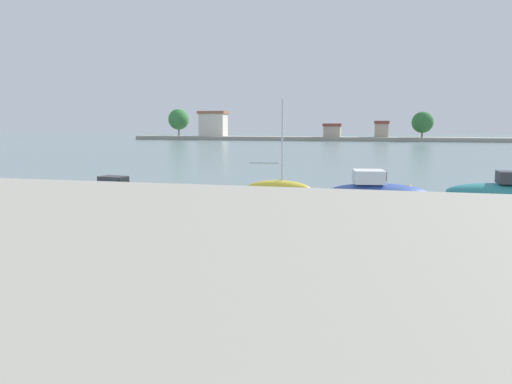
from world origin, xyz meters
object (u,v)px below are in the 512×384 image
(moored_boat_0, at_px, (14,193))
(moored_boat_2, at_px, (278,189))
(moored_boat_3, at_px, (376,192))
(moored_boat_4, at_px, (499,191))
(moored_boat_1, at_px, (117,199))
(mooring_buoy_4, at_px, (50,244))
(mooring_buoy_3, at_px, (385,239))
(mooring_buoy_0, at_px, (409,188))
(mooring_buoy_2, at_px, (381,191))
(mooring_buoy_1, at_px, (472,204))

(moored_boat_0, bearing_deg, moored_boat_2, 35.73)
(moored_boat_3, xyz_separation_m, moored_boat_4, (6.05, 2.56, -0.07))
(moored_boat_0, distance_m, moored_boat_2, 13.21)
(moored_boat_1, height_order, mooring_buoy_4, moored_boat_1)
(moored_boat_2, bearing_deg, mooring_buoy_3, -60.96)
(moored_boat_0, height_order, mooring_buoy_4, moored_boat_0)
(moored_boat_0, relative_size, moored_boat_3, 0.69)
(moored_boat_3, bearing_deg, mooring_buoy_3, -96.37)
(moored_boat_3, bearing_deg, mooring_buoy_0, 62.13)
(moored_boat_4, distance_m, mooring_buoy_2, 6.03)
(moored_boat_4, height_order, mooring_buoy_0, moored_boat_4)
(mooring_buoy_3, bearing_deg, moored_boat_3, 92.56)
(mooring_buoy_1, bearing_deg, moored_boat_1, -163.09)
(moored_boat_0, distance_m, mooring_buoy_3, 18.06)
(mooring_buoy_0, distance_m, mooring_buoy_3, 13.49)
(mooring_buoy_1, distance_m, mooring_buoy_2, 5.88)
(moored_boat_2, relative_size, moored_boat_4, 1.07)
(moored_boat_3, distance_m, moored_boat_4, 6.57)
(moored_boat_2, bearing_deg, moored_boat_3, -10.00)
(moored_boat_4, xyz_separation_m, mooring_buoy_3, (-5.69, -10.49, -0.38))
(moored_boat_0, height_order, moored_boat_4, moored_boat_4)
(moored_boat_2, height_order, mooring_buoy_4, moored_boat_2)
(moored_boat_2, relative_size, mooring_buoy_1, 12.07)
(moored_boat_3, xyz_separation_m, mooring_buoy_2, (0.30, 4.32, -0.51))
(moored_boat_1, xyz_separation_m, mooring_buoy_4, (1.33, -6.40, -0.43))
(mooring_buoy_4, bearing_deg, mooring_buoy_1, 37.84)
(moored_boat_3, height_order, mooring_buoy_3, moored_boat_3)
(moored_boat_2, height_order, moored_boat_3, moored_boat_2)
(moored_boat_0, relative_size, mooring_buoy_3, 9.15)
(moored_boat_1, xyz_separation_m, moored_boat_2, (6.37, 5.31, -0.03))
(moored_boat_0, relative_size, mooring_buoy_4, 11.58)
(moored_boat_1, relative_size, mooring_buoy_2, 13.25)
(mooring_buoy_0, distance_m, mooring_buoy_4, 20.40)
(moored_boat_1, relative_size, mooring_buoy_4, 11.73)
(moored_boat_2, bearing_deg, moored_boat_0, -161.77)
(mooring_buoy_3, bearing_deg, mooring_buoy_1, 63.36)
(moored_boat_0, relative_size, mooring_buoy_0, 8.76)
(moored_boat_3, bearing_deg, moored_boat_2, 164.04)
(moored_boat_1, height_order, mooring_buoy_0, moored_boat_1)
(moored_boat_4, xyz_separation_m, mooring_buoy_2, (-5.75, 1.76, -0.44))
(mooring_buoy_1, height_order, mooring_buoy_3, mooring_buoy_1)
(mooring_buoy_1, height_order, mooring_buoy_2, mooring_buoy_1)
(moored_boat_1, relative_size, mooring_buoy_3, 9.26)
(moored_boat_0, relative_size, moored_boat_1, 0.99)
(moored_boat_2, height_order, mooring_buoy_1, moored_boat_2)
(mooring_buoy_2, bearing_deg, mooring_buoy_0, 36.05)
(moored_boat_0, bearing_deg, mooring_buoy_0, 41.20)
(mooring_buoy_1, bearing_deg, mooring_buoy_2, 133.96)
(mooring_buoy_0, bearing_deg, moored_boat_1, -142.47)
(mooring_buoy_0, bearing_deg, mooring_buoy_3, -96.49)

